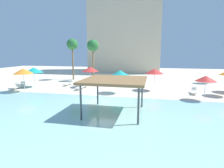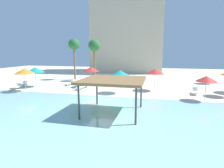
{
  "view_description": "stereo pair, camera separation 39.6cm",
  "coord_description": "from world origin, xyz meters",
  "px_view_note": "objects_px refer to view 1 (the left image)",
  "views": [
    {
      "loc": [
        4.86,
        -16.88,
        4.64
      ],
      "look_at": [
        0.63,
        2.0,
        1.3
      ],
      "focal_mm": 29.31,
      "sensor_mm": 36.0,
      "label": 1
    },
    {
      "loc": [
        5.24,
        -16.79,
        4.64
      ],
      "look_at": [
        0.63,
        2.0,
        1.3
      ],
      "focal_mm": 29.31,
      "sensor_mm": 36.0,
      "label": 2
    }
  ],
  "objects_px": {
    "shade_pavilion": "(115,81)",
    "beach_umbrella_teal_5": "(120,73)",
    "lounge_chair_0": "(80,87)",
    "lounge_chair_5": "(69,83)",
    "beach_umbrella_red_0": "(155,71)",
    "lounge_chair_3": "(23,84)",
    "beach_umbrella_teal_2": "(34,70)",
    "lounge_chair_2": "(194,91)",
    "beach_umbrella_red_1": "(90,69)",
    "palm_tree_0": "(93,47)",
    "beach_umbrella_red_7": "(206,78)",
    "lounge_chair_4": "(15,87)",
    "beach_umbrella_orange_6": "(23,71)",
    "palm_tree_1": "(72,45)"
  },
  "relations": [
    {
      "from": "shade_pavilion",
      "to": "lounge_chair_2",
      "type": "bearing_deg",
      "value": 49.21
    },
    {
      "from": "beach_umbrella_teal_5",
      "to": "palm_tree_0",
      "type": "bearing_deg",
      "value": 125.69
    },
    {
      "from": "beach_umbrella_teal_2",
      "to": "lounge_chair_0",
      "type": "xyz_separation_m",
      "value": [
        6.58,
        0.01,
        -2.01
      ]
    },
    {
      "from": "beach_umbrella_red_1",
      "to": "lounge_chair_3",
      "type": "height_order",
      "value": "beach_umbrella_red_1"
    },
    {
      "from": "beach_umbrella_red_1",
      "to": "beach_umbrella_orange_6",
      "type": "xyz_separation_m",
      "value": [
        -6.58,
        -4.75,
        0.06
      ]
    },
    {
      "from": "lounge_chair_4",
      "to": "lounge_chair_5",
      "type": "bearing_deg",
      "value": 121.22
    },
    {
      "from": "beach_umbrella_red_1",
      "to": "palm_tree_0",
      "type": "distance_m",
      "value": 6.52
    },
    {
      "from": "beach_umbrella_teal_2",
      "to": "lounge_chair_2",
      "type": "xyz_separation_m",
      "value": [
        20.26,
        0.47,
        -2.01
      ]
    },
    {
      "from": "beach_umbrella_red_7",
      "to": "shade_pavilion",
      "type": "bearing_deg",
      "value": -143.92
    },
    {
      "from": "beach_umbrella_teal_5",
      "to": "beach_umbrella_teal_2",
      "type": "bearing_deg",
      "value": 174.84
    },
    {
      "from": "lounge_chair_0",
      "to": "lounge_chair_2",
      "type": "bearing_deg",
      "value": 95.35
    },
    {
      "from": "beach_umbrella_red_7",
      "to": "lounge_chair_5",
      "type": "relative_size",
      "value": 1.25
    },
    {
      "from": "beach_umbrella_red_7",
      "to": "lounge_chair_5",
      "type": "distance_m",
      "value": 17.56
    },
    {
      "from": "shade_pavilion",
      "to": "beach_umbrella_teal_5",
      "type": "distance_m",
      "value": 7.17
    },
    {
      "from": "beach_umbrella_red_0",
      "to": "palm_tree_0",
      "type": "height_order",
      "value": "palm_tree_0"
    },
    {
      "from": "palm_tree_1",
      "to": "beach_umbrella_red_1",
      "type": "bearing_deg",
      "value": -49.3
    },
    {
      "from": "lounge_chair_4",
      "to": "beach_umbrella_red_7",
      "type": "bearing_deg",
      "value": 80.66
    },
    {
      "from": "beach_umbrella_red_1",
      "to": "palm_tree_0",
      "type": "bearing_deg",
      "value": 104.45
    },
    {
      "from": "lounge_chair_3",
      "to": "palm_tree_1",
      "type": "bearing_deg",
      "value": 117.97
    },
    {
      "from": "beach_umbrella_red_1",
      "to": "palm_tree_0",
      "type": "relative_size",
      "value": 0.41
    },
    {
      "from": "beach_umbrella_red_1",
      "to": "palm_tree_1",
      "type": "xyz_separation_m",
      "value": [
        -5.26,
        6.12,
        3.39
      ]
    },
    {
      "from": "beach_umbrella_red_1",
      "to": "lounge_chair_0",
      "type": "xyz_separation_m",
      "value": [
        -0.76,
        -1.76,
        -2.11
      ]
    },
    {
      "from": "lounge_chair_5",
      "to": "palm_tree_0",
      "type": "bearing_deg",
      "value": 163.1
    },
    {
      "from": "beach_umbrella_orange_6",
      "to": "lounge_chair_4",
      "type": "bearing_deg",
      "value": 154.33
    },
    {
      "from": "beach_umbrella_red_1",
      "to": "lounge_chair_0",
      "type": "height_order",
      "value": "beach_umbrella_red_1"
    },
    {
      "from": "beach_umbrella_orange_6",
      "to": "lounge_chair_5",
      "type": "bearing_deg",
      "value": 60.35
    },
    {
      "from": "beach_umbrella_orange_6",
      "to": "lounge_chair_0",
      "type": "height_order",
      "value": "beach_umbrella_orange_6"
    },
    {
      "from": "shade_pavilion",
      "to": "lounge_chair_0",
      "type": "relative_size",
      "value": 2.4
    },
    {
      "from": "palm_tree_1",
      "to": "lounge_chair_5",
      "type": "bearing_deg",
      "value": -72.36
    },
    {
      "from": "lounge_chair_0",
      "to": "lounge_chair_5",
      "type": "xyz_separation_m",
      "value": [
        -2.76,
        2.39,
        0.0
      ]
    },
    {
      "from": "lounge_chair_3",
      "to": "beach_umbrella_red_7",
      "type": "bearing_deg",
      "value": 48.44
    },
    {
      "from": "lounge_chair_4",
      "to": "lounge_chair_2",
      "type": "bearing_deg",
      "value": 88.49
    },
    {
      "from": "lounge_chair_5",
      "to": "beach_umbrella_teal_5",
      "type": "bearing_deg",
      "value": 73.09
    },
    {
      "from": "lounge_chair_5",
      "to": "palm_tree_1",
      "type": "relative_size",
      "value": 0.28
    },
    {
      "from": "shade_pavilion",
      "to": "beach_umbrella_teal_5",
      "type": "bearing_deg",
      "value": 96.91
    },
    {
      "from": "beach_umbrella_orange_6",
      "to": "lounge_chair_2",
      "type": "relative_size",
      "value": 1.42
    },
    {
      "from": "beach_umbrella_red_0",
      "to": "beach_umbrella_teal_5",
      "type": "xyz_separation_m",
      "value": [
        -3.84,
        -2.45,
        -0.06
      ]
    },
    {
      "from": "shade_pavilion",
      "to": "palm_tree_0",
      "type": "bearing_deg",
      "value": 113.93
    },
    {
      "from": "beach_umbrella_red_7",
      "to": "lounge_chair_3",
      "type": "distance_m",
      "value": 22.71
    },
    {
      "from": "beach_umbrella_red_7",
      "to": "lounge_chair_4",
      "type": "xyz_separation_m",
      "value": [
        -22.07,
        0.62,
        -1.84
      ]
    },
    {
      "from": "beach_umbrella_red_1",
      "to": "palm_tree_1",
      "type": "bearing_deg",
      "value": 130.7
    },
    {
      "from": "lounge_chair_0",
      "to": "lounge_chair_3",
      "type": "distance_m",
      "value": 8.49
    },
    {
      "from": "beach_umbrella_red_0",
      "to": "lounge_chair_3",
      "type": "distance_m",
      "value": 17.84
    },
    {
      "from": "beach_umbrella_orange_6",
      "to": "beach_umbrella_teal_2",
      "type": "bearing_deg",
      "value": 104.29
    },
    {
      "from": "beach_umbrella_teal_2",
      "to": "lounge_chair_5",
      "type": "relative_size",
      "value": 1.37
    },
    {
      "from": "shade_pavilion",
      "to": "beach_umbrella_red_1",
      "type": "height_order",
      "value": "beach_umbrella_red_1"
    },
    {
      "from": "lounge_chair_0",
      "to": "palm_tree_0",
      "type": "bearing_deg",
      "value": -171.37
    },
    {
      "from": "beach_umbrella_teal_5",
      "to": "beach_umbrella_red_7",
      "type": "distance_m",
      "value": 8.77
    },
    {
      "from": "beach_umbrella_red_0",
      "to": "beach_umbrella_red_1",
      "type": "xyz_separation_m",
      "value": [
        -8.43,
        0.39,
        0.04
      ]
    },
    {
      "from": "beach_umbrella_teal_2",
      "to": "palm_tree_0",
      "type": "height_order",
      "value": "palm_tree_0"
    }
  ]
}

